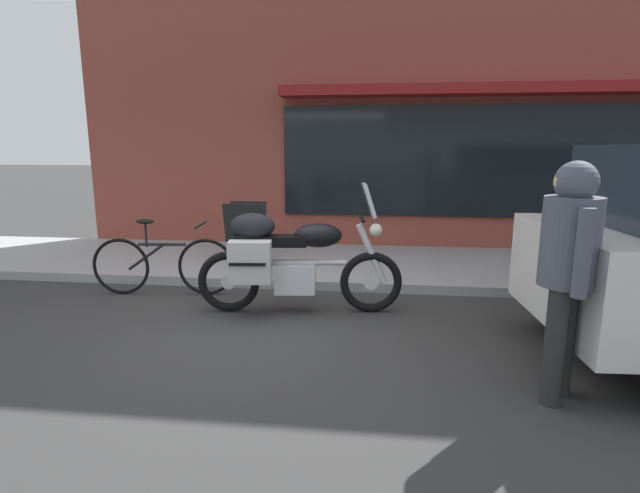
{
  "coord_description": "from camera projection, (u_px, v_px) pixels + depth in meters",
  "views": [
    {
      "loc": [
        1.17,
        -4.58,
        1.8
      ],
      "look_at": [
        0.52,
        0.71,
        0.7
      ],
      "focal_mm": 27.41,
      "sensor_mm": 36.0,
      "label": 1
    }
  ],
  "objects": [
    {
      "name": "sandwich_board_sign",
      "position": [
        246.0,
        232.0,
        7.16
      ],
      "size": [
        0.55,
        0.4,
        0.87
      ],
      "color": "black",
      "rests_on": "sidewalk_curb"
    },
    {
      "name": "pedestrian_walking",
      "position": [
        568.0,
        255.0,
        3.33
      ],
      "size": [
        0.38,
        0.56,
        1.71
      ],
      "color": "#262626",
      "rests_on": "ground_plane"
    },
    {
      "name": "parked_bicycle",
      "position": [
        163.0,
        264.0,
        5.96
      ],
      "size": [
        1.75,
        0.48,
        0.94
      ],
      "color": "black",
      "rests_on": "ground_plane"
    },
    {
      "name": "touring_motorcycle",
      "position": [
        288.0,
        258.0,
        5.26
      ],
      "size": [
        2.24,
        0.81,
        1.42
      ],
      "color": "black",
      "rests_on": "ground_plane"
    },
    {
      "name": "ground_plane",
      "position": [
        261.0,
        327.0,
        4.96
      ],
      "size": [
        80.0,
        80.0,
        0.0
      ],
      "primitive_type": "plane",
      "color": "#313131"
    }
  ]
}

